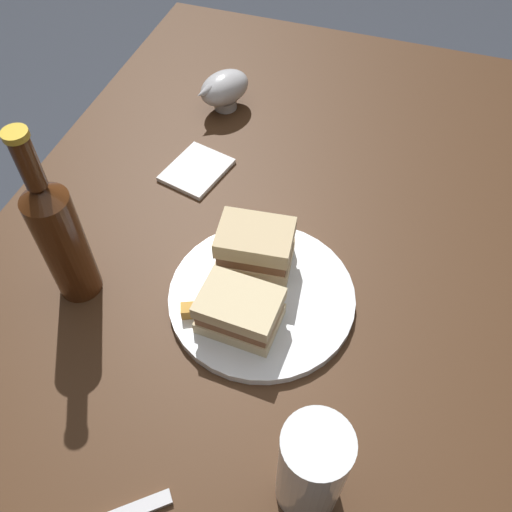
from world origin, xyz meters
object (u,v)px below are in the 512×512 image
object	(u,v)px
pint_glass	(311,471)
cider_bottle	(60,236)
sandwich_half_right	(240,311)
gravy_boat	(224,88)
sandwich_half_left	(255,248)
plate	(262,297)
napkin	(197,170)

from	to	relation	value
pint_glass	cider_bottle	bearing A→B (deg)	66.27
sandwich_half_right	gravy_boat	size ratio (longest dim) A/B	0.89
sandwich_half_left	sandwich_half_right	world-z (taller)	sandwich_half_left
plate	pint_glass	world-z (taller)	pint_glass
plate	pint_glass	size ratio (longest dim) A/B	1.72
napkin	plate	bearing A→B (deg)	-138.88
sandwich_half_left	sandwich_half_right	distance (m)	0.10
pint_glass	plate	bearing A→B (deg)	29.23
gravy_boat	cider_bottle	size ratio (longest dim) A/B	0.43
cider_bottle	sandwich_half_right	bearing A→B (deg)	-88.32
gravy_boat	napkin	size ratio (longest dim) A/B	1.11
plate	pint_glass	xyz separation A→B (m)	(-0.23, -0.13, 0.06)
sandwich_half_left	cider_bottle	world-z (taller)	cider_bottle
gravy_boat	cider_bottle	bearing A→B (deg)	173.53
sandwich_half_right	cider_bottle	bearing A→B (deg)	91.68
cider_bottle	gravy_boat	bearing A→B (deg)	-6.47
sandwich_half_left	cider_bottle	xyz separation A→B (m)	(-0.11, 0.23, 0.06)
sandwich_half_right	cider_bottle	world-z (taller)	cider_bottle
pint_glass	cider_bottle	distance (m)	0.42
sandwich_half_left	gravy_boat	bearing A→B (deg)	27.03
sandwich_half_left	gravy_boat	distance (m)	0.40
pint_glass	napkin	world-z (taller)	pint_glass
cider_bottle	napkin	world-z (taller)	cider_bottle
sandwich_half_right	pint_glass	bearing A→B (deg)	-141.14
cider_bottle	napkin	xyz separation A→B (m)	(0.28, -0.07, -0.11)
plate	gravy_boat	xyz separation A→B (m)	(0.40, 0.21, 0.04)
sandwich_half_right	cider_bottle	size ratio (longest dim) A/B	0.38
cider_bottle	napkin	bearing A→B (deg)	-13.91
sandwich_half_right	gravy_boat	distance (m)	0.49
plate	napkin	size ratio (longest dim) A/B	2.41
plate	sandwich_half_left	world-z (taller)	sandwich_half_left
sandwich_half_left	gravy_boat	world-z (taller)	sandwich_half_left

